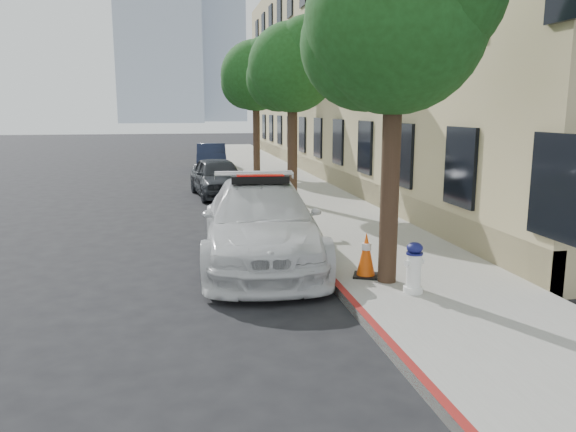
# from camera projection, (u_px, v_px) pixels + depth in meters

# --- Properties ---
(ground) EXTENTS (120.00, 120.00, 0.00)m
(ground) POSITION_uv_depth(u_px,v_px,m) (205.00, 266.00, 10.70)
(ground) COLOR black
(ground) RESTS_ON ground
(sidewalk) EXTENTS (3.20, 50.00, 0.15)m
(sidewalk) POSITION_uv_depth(u_px,v_px,m) (290.00, 187.00, 20.99)
(sidewalk) COLOR gray
(sidewalk) RESTS_ON ground
(curb_strip) EXTENTS (0.12, 50.00, 0.15)m
(curb_strip) POSITION_uv_depth(u_px,v_px,m) (249.00, 188.00, 20.71)
(curb_strip) COLOR maroon
(curb_strip) RESTS_ON ground
(building) EXTENTS (8.00, 36.00, 10.00)m
(building) POSITION_uv_depth(u_px,v_px,m) (388.00, 64.00, 25.93)
(building) COLOR tan
(building) RESTS_ON ground
(tower_right) EXTENTS (14.00, 14.00, 44.00)m
(tower_right) POSITION_uv_depth(u_px,v_px,m) (215.00, 31.00, 138.47)
(tower_right) COLOR #9EA8B7
(tower_right) RESTS_ON ground
(tree_near) EXTENTS (2.92, 2.82, 5.62)m
(tree_near) POSITION_uv_depth(u_px,v_px,m) (398.00, 20.00, 8.49)
(tree_near) COLOR black
(tree_near) RESTS_ON sidewalk
(tree_mid) EXTENTS (2.77, 2.64, 5.43)m
(tree_mid) POSITION_uv_depth(u_px,v_px,m) (294.00, 66.00, 16.23)
(tree_mid) COLOR black
(tree_mid) RESTS_ON sidewalk
(tree_far) EXTENTS (3.10, 3.00, 5.81)m
(tree_far) POSITION_uv_depth(u_px,v_px,m) (257.00, 75.00, 23.91)
(tree_far) COLOR black
(tree_far) RESTS_ON sidewalk
(police_car) EXTENTS (2.62, 5.55, 1.72)m
(police_car) POSITION_uv_depth(u_px,v_px,m) (261.00, 223.00, 10.85)
(police_car) COLOR silver
(police_car) RESTS_ON ground
(parked_car_mid) EXTENTS (2.00, 4.05, 1.33)m
(parked_car_mid) POSITION_uv_depth(u_px,v_px,m) (218.00, 177.00, 19.16)
(parked_car_mid) COLOR #22252A
(parked_car_mid) RESTS_ON ground
(parked_car_far) EXTENTS (1.55, 3.99, 1.29)m
(parked_car_far) POSITION_uv_depth(u_px,v_px,m) (211.00, 157.00, 27.31)
(parked_car_far) COLOR #131A31
(parked_car_far) RESTS_ON ground
(fire_hydrant) EXTENTS (0.34, 0.31, 0.80)m
(fire_hydrant) POSITION_uv_depth(u_px,v_px,m) (414.00, 268.00, 8.63)
(fire_hydrant) COLOR white
(fire_hydrant) RESTS_ON sidewalk
(traffic_cone) EXTENTS (0.52, 0.52, 0.77)m
(traffic_cone) POSITION_uv_depth(u_px,v_px,m) (366.00, 255.00, 9.47)
(traffic_cone) COLOR black
(traffic_cone) RESTS_ON sidewalk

